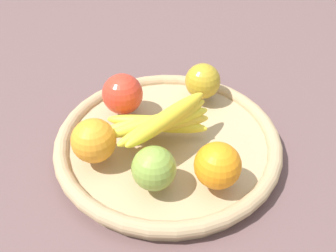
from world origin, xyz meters
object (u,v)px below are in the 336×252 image
apple_0 (205,82)px  orange_1 (218,165)px  apple_2 (154,168)px  banana_bunch (161,122)px  orange_0 (94,141)px  apple_1 (123,94)px

apple_0 → orange_1: (-0.12, 0.20, 0.00)m
apple_0 → apple_2: (-0.04, 0.26, -0.00)m
banana_bunch → orange_0: bearing=52.5°
orange_0 → banana_bunch: bearing=-127.5°
banana_bunch → apple_1: (0.11, -0.04, -0.00)m
orange_0 → apple_0: size_ratio=1.05×
apple_1 → orange_1: apple_1 is taller
banana_bunch → orange_0: (0.07, 0.10, -0.00)m
apple_0 → orange_0: bearing=72.1°
banana_bunch → apple_1: bearing=-18.1°
apple_2 → apple_1: 0.20m
apple_1 → orange_1: bearing=161.7°
orange_0 → apple_1: apple_1 is taller
banana_bunch → apple_2: 0.11m
banana_bunch → apple_1: banana_bunch is taller
banana_bunch → orange_1: 0.14m
banana_bunch → apple_2: size_ratio=2.69×
orange_0 → orange_1: (-0.20, -0.05, -0.00)m
orange_0 → apple_2: size_ratio=1.07×
apple_2 → orange_1: bearing=-147.4°
orange_1 → apple_0: bearing=-59.1°
banana_bunch → orange_1: banana_bunch is taller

